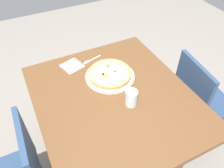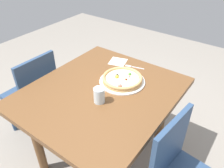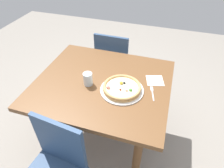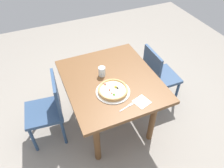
% 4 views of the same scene
% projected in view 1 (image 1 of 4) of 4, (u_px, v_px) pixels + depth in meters
% --- Properties ---
extents(ground_plane, '(6.00, 6.00, 0.00)m').
position_uv_depth(ground_plane, '(114.00, 154.00, 1.98)').
color(ground_plane, gray).
extents(dining_table, '(1.13, 0.99, 0.76)m').
position_uv_depth(dining_table, '(114.00, 107.00, 1.53)').
color(dining_table, brown).
rests_on(dining_table, ground).
extents(chair_near, '(0.44, 0.44, 0.88)m').
position_uv_depth(chair_near, '(199.00, 100.00, 1.80)').
color(chair_near, navy).
rests_on(chair_near, ground).
extents(plate, '(0.35, 0.35, 0.01)m').
position_uv_depth(plate, '(110.00, 76.00, 1.59)').
color(plate, white).
rests_on(plate, dining_table).
extents(pizza, '(0.31, 0.31, 0.05)m').
position_uv_depth(pizza, '(110.00, 74.00, 1.57)').
color(pizza, tan).
rests_on(pizza, plate).
extents(fork, '(0.06, 0.16, 0.00)m').
position_uv_depth(fork, '(91.00, 60.00, 1.73)').
color(fork, silver).
rests_on(fork, dining_table).
extents(drinking_glass, '(0.08, 0.08, 0.11)m').
position_uv_depth(drinking_glass, '(131.00, 98.00, 1.37)').
color(drinking_glass, silver).
rests_on(drinking_glass, dining_table).
extents(napkin, '(0.17, 0.17, 0.00)m').
position_uv_depth(napkin, '(72.00, 66.00, 1.68)').
color(napkin, white).
rests_on(napkin, dining_table).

